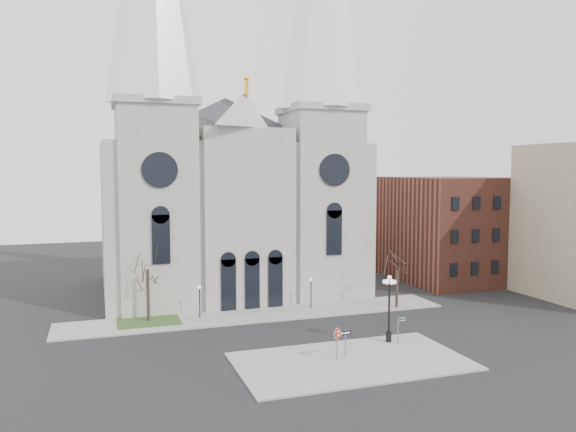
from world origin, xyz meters
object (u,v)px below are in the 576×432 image
object	(u,v)px
street_name_sign	(399,327)
one_way_sign	(345,338)
stop_sign	(337,337)
globe_lamp	(389,300)

from	to	relation	value
street_name_sign	one_way_sign	bearing A→B (deg)	-159.23
stop_sign	street_name_sign	world-z (taller)	stop_sign
stop_sign	one_way_sign	bearing A→B (deg)	14.86
one_way_sign	street_name_sign	distance (m)	6.03
globe_lamp	one_way_sign	size ratio (longest dim) A/B	2.61
street_name_sign	globe_lamp	bearing A→B (deg)	131.56
stop_sign	street_name_sign	distance (m)	7.01
stop_sign	street_name_sign	bearing A→B (deg)	9.36
stop_sign	one_way_sign	xyz separation A→B (m)	(0.89, 0.37, -0.32)
one_way_sign	street_name_sign	world-z (taller)	street_name_sign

